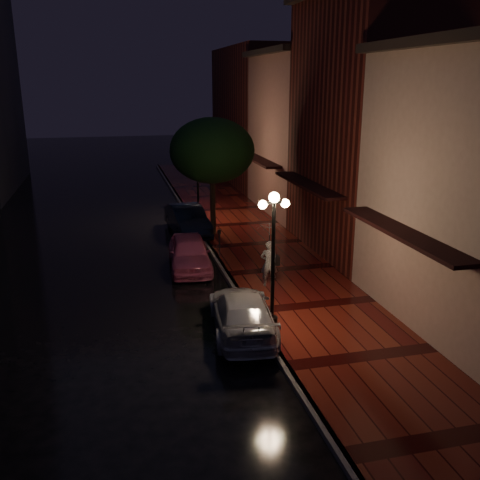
{
  "coord_description": "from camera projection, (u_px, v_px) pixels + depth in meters",
  "views": [
    {
      "loc": [
        -4.31,
        -19.77,
        7.59
      ],
      "look_at": [
        0.64,
        0.42,
        1.4
      ],
      "focal_mm": 40.0,
      "sensor_mm": 36.0,
      "label": 1
    }
  ],
  "objects": [
    {
      "name": "pink_car",
      "position": [
        189.0,
        253.0,
        22.31
      ],
      "size": [
        1.99,
        4.28,
        1.42
      ],
      "primitive_type": "imported",
      "rotation": [
        0.0,
        0.0,
        -0.08
      ],
      "color": "#C55178",
      "rests_on": "ground"
    },
    {
      "name": "streetlamp_near",
      "position": [
        273.0,
        252.0,
        16.24
      ],
      "size": [
        0.96,
        0.36,
        4.31
      ],
      "color": "black",
      "rests_on": "sidewalk"
    },
    {
      "name": "parking_meter",
      "position": [
        219.0,
        240.0,
        23.42
      ],
      "size": [
        0.13,
        0.11,
        1.24
      ],
      "rotation": [
        0.0,
        0.0,
        0.21
      ],
      "color": "black",
      "rests_on": "sidewalk"
    },
    {
      "name": "storefront_mid",
      "position": [
        372.0,
        131.0,
        23.44
      ],
      "size": [
        5.0,
        8.0,
        11.0
      ],
      "primitive_type": "cube",
      "color": "#511914",
      "rests_on": "ground"
    },
    {
      "name": "streetlamp_far",
      "position": [
        198.0,
        176.0,
        29.27
      ],
      "size": [
        0.96,
        0.36,
        4.31
      ],
      "color": "black",
      "rests_on": "sidewalk"
    },
    {
      "name": "ground",
      "position": [
        227.0,
        277.0,
        21.55
      ],
      "size": [
        120.0,
        120.0,
        0.0
      ],
      "primitive_type": "plane",
      "color": "black",
      "rests_on": "ground"
    },
    {
      "name": "navy_car",
      "position": [
        187.0,
        220.0,
        27.48
      ],
      "size": [
        1.97,
        4.64,
        1.49
      ],
      "primitive_type": "imported",
      "rotation": [
        0.0,
        0.0,
        0.09
      ],
      "color": "black",
      "rests_on": "ground"
    },
    {
      "name": "storefront_far",
      "position": [
        307.0,
        136.0,
        31.18
      ],
      "size": [
        5.0,
        8.0,
        9.0
      ],
      "primitive_type": "cube",
      "color": "#8C5951",
      "rests_on": "ground"
    },
    {
      "name": "street_tree",
      "position": [
        212.0,
        153.0,
        26.06
      ],
      "size": [
        4.16,
        4.16,
        5.8
      ],
      "color": "black",
      "rests_on": "sidewalk"
    },
    {
      "name": "silver_car",
      "position": [
        242.0,
        313.0,
        16.64
      ],
      "size": [
        2.42,
        4.79,
        1.33
      ],
      "primitive_type": "imported",
      "rotation": [
        0.0,
        0.0,
        3.02
      ],
      "color": "#AAACB2",
      "rests_on": "ground"
    },
    {
      "name": "storefront_extra",
      "position": [
        260.0,
        117.0,
        40.34
      ],
      "size": [
        5.0,
        12.0,
        10.0
      ],
      "primitive_type": "cube",
      "color": "#511914",
      "rests_on": "ground"
    },
    {
      "name": "curb",
      "position": [
        227.0,
        275.0,
        21.53
      ],
      "size": [
        0.25,
        60.0,
        0.15
      ],
      "primitive_type": "cube",
      "color": "#595451",
      "rests_on": "ground"
    },
    {
      "name": "woman_with_umbrella",
      "position": [
        269.0,
        244.0,
        19.8
      ],
      "size": [
        1.03,
        1.05,
        2.48
      ],
      "rotation": [
        0.0,
        0.0,
        2.88
      ],
      "color": "white",
      "rests_on": "sidewalk"
    },
    {
      "name": "sidewalk",
      "position": [
        280.0,
        271.0,
        22.05
      ],
      "size": [
        4.5,
        60.0,
        0.15
      ],
      "primitive_type": "cube",
      "color": "#450D0C",
      "rests_on": "ground"
    }
  ]
}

